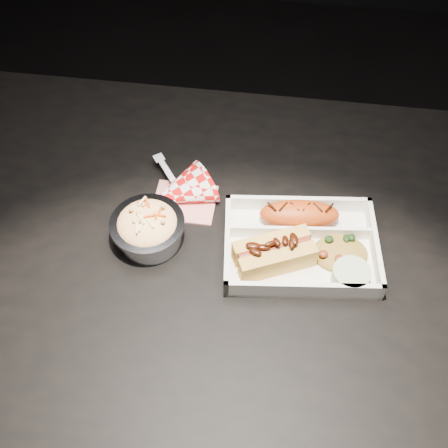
{
  "coord_description": "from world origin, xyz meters",
  "views": [
    {
      "loc": [
        0.03,
        -0.53,
        1.53
      ],
      "look_at": [
        -0.05,
        0.0,
        0.81
      ],
      "focal_mm": 45.0,
      "sensor_mm": 36.0,
      "label": 1
    }
  ],
  "objects_px": {
    "dining_table": "(249,279)",
    "fried_pastry": "(299,214)",
    "foil_coleslaw_cup": "(148,227)",
    "napkin_fork": "(180,192)",
    "hotdog": "(274,252)",
    "food_tray": "(300,247)"
  },
  "relations": [
    {
      "from": "foil_coleslaw_cup",
      "to": "fried_pastry",
      "type": "bearing_deg",
      "value": 14.45
    },
    {
      "from": "foil_coleslaw_cup",
      "to": "napkin_fork",
      "type": "distance_m",
      "value": 0.1
    },
    {
      "from": "food_tray",
      "to": "foil_coleslaw_cup",
      "type": "distance_m",
      "value": 0.26
    },
    {
      "from": "food_tray",
      "to": "napkin_fork",
      "type": "relative_size",
      "value": 1.69
    },
    {
      "from": "napkin_fork",
      "to": "dining_table",
      "type": "bearing_deg",
      "value": 19.6
    },
    {
      "from": "napkin_fork",
      "to": "food_tray",
      "type": "bearing_deg",
      "value": 32.89
    },
    {
      "from": "foil_coleslaw_cup",
      "to": "napkin_fork",
      "type": "bearing_deg",
      "value": 69.83
    },
    {
      "from": "food_tray",
      "to": "foil_coleslaw_cup",
      "type": "relative_size",
      "value": 2.16
    },
    {
      "from": "hotdog",
      "to": "dining_table",
      "type": "bearing_deg",
      "value": 126.22
    },
    {
      "from": "dining_table",
      "to": "food_tray",
      "type": "distance_m",
      "value": 0.13
    },
    {
      "from": "hotdog",
      "to": "food_tray",
      "type": "bearing_deg",
      "value": 12.48
    },
    {
      "from": "dining_table",
      "to": "fried_pastry",
      "type": "relative_size",
      "value": 8.83
    },
    {
      "from": "food_tray",
      "to": "fried_pastry",
      "type": "bearing_deg",
      "value": 90.0
    },
    {
      "from": "dining_table",
      "to": "hotdog",
      "type": "distance_m",
      "value": 0.13
    },
    {
      "from": "hotdog",
      "to": "fried_pastry",
      "type": "bearing_deg",
      "value": 42.96
    },
    {
      "from": "food_tray",
      "to": "napkin_fork",
      "type": "xyz_separation_m",
      "value": [
        -0.22,
        0.09,
        0.01
      ]
    },
    {
      "from": "fried_pastry",
      "to": "hotdog",
      "type": "distance_m",
      "value": 0.09
    },
    {
      "from": "fried_pastry",
      "to": "foil_coleslaw_cup",
      "type": "bearing_deg",
      "value": -165.55
    },
    {
      "from": "food_tray",
      "to": "napkin_fork",
      "type": "distance_m",
      "value": 0.24
    },
    {
      "from": "dining_table",
      "to": "hotdog",
      "type": "bearing_deg",
      "value": -29.22
    },
    {
      "from": "hotdog",
      "to": "foil_coleslaw_cup",
      "type": "relative_size",
      "value": 1.13
    },
    {
      "from": "dining_table",
      "to": "food_tray",
      "type": "height_order",
      "value": "food_tray"
    }
  ]
}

